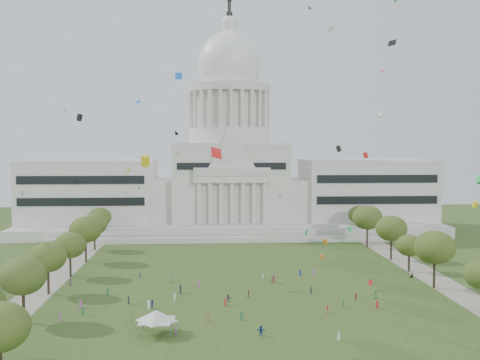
{
  "coord_description": "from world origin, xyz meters",
  "views": [
    {
      "loc": [
        -9.37,
        -109.91,
        33.65
      ],
      "look_at": [
        0.0,
        45.0,
        24.0
      ],
      "focal_mm": 42.0,
      "sensor_mm": 36.0,
      "label": 1
    }
  ],
  "objects": [
    {
      "name": "row_tree_r_4",
      "position": [
        44.76,
        50.04,
        9.29
      ],
      "size": [
        9.19,
        9.19,
        13.06
      ],
      "color": "black",
      "rests_on": "ground"
    },
    {
      "name": "event_tent",
      "position": [
        -18.27,
        -11.14,
        3.43
      ],
      "size": [
        8.93,
        8.93,
        4.43
      ],
      "color": "#4C4C4C",
      "rests_on": "ground"
    },
    {
      "name": "person_6",
      "position": [
        13.4,
        -16.24,
        0.78
      ],
      "size": [
        0.73,
        0.89,
        1.57
      ],
      "primitive_type": "imported",
      "rotation": [
        0.0,
        0.0,
        1.92
      ],
      "color": "silver",
      "rests_on": "ground"
    },
    {
      "name": "person_10",
      "position": [
        14.23,
        13.89,
        0.84
      ],
      "size": [
        0.85,
        1.11,
        1.68
      ],
      "primitive_type": "imported",
      "rotation": [
        0.0,
        0.0,
        1.93
      ],
      "color": "#4C4C51",
      "rests_on": "ground"
    },
    {
      "name": "person_4",
      "position": [
        -0.15,
        11.6,
        0.94
      ],
      "size": [
        0.73,
        1.17,
        1.89
      ],
      "primitive_type": "imported",
      "rotation": [
        0.0,
        0.0,
        4.83
      ],
      "color": "olive",
      "rests_on": "ground"
    },
    {
      "name": "path_right",
      "position": [
        48.0,
        30.0,
        0.02
      ],
      "size": [
        8.0,
        160.0,
        0.04
      ],
      "primitive_type": "cube",
      "color": "gray",
      "rests_on": "ground"
    },
    {
      "name": "person_8",
      "position": [
        -20.68,
        5.44,
        0.83
      ],
      "size": [
        0.95,
        0.88,
        1.67
      ],
      "primitive_type": "imported",
      "rotation": [
        0.0,
        0.0,
        2.51
      ],
      "color": "navy",
      "rests_on": "ground"
    },
    {
      "name": "row_tree_l_6",
      "position": [
        -46.87,
        89.14,
        8.27
      ],
      "size": [
        8.19,
        8.19,
        11.64
      ],
      "color": "black",
      "rests_on": "ground"
    },
    {
      "name": "row_tree_r_5",
      "position": [
        43.49,
        70.19,
        9.93
      ],
      "size": [
        9.82,
        9.82,
        13.96
      ],
      "color": "black",
      "rests_on": "ground"
    },
    {
      "name": "row_tree_l_4",
      "position": [
        -44.08,
        52.42,
        9.39
      ],
      "size": [
        9.29,
        9.29,
        13.21
      ],
      "color": "black",
      "rests_on": "ground"
    },
    {
      "name": "capitol",
      "position": [
        0.0,
        113.59,
        22.3
      ],
      "size": [
        160.0,
        64.5,
        91.3
      ],
      "color": "#B7B6AC",
      "rests_on": "ground"
    },
    {
      "name": "row_tree_l_5",
      "position": [
        -45.22,
        71.01,
        8.42
      ],
      "size": [
        8.33,
        8.33,
        11.85
      ],
      "color": "black",
      "rests_on": "ground"
    },
    {
      "name": "row_tree_r_6",
      "position": [
        45.96,
        88.13,
        8.51
      ],
      "size": [
        8.42,
        8.42,
        11.97
      ],
      "color": "black",
      "rests_on": "ground"
    },
    {
      "name": "distant_crowd",
      "position": [
        -13.96,
        14.16,
        0.86
      ],
      "size": [
        68.27,
        37.26,
        1.95
      ],
      "color": "#994C8C",
      "rests_on": "ground"
    },
    {
      "name": "row_tree_l_1",
      "position": [
        -44.07,
        -2.96,
        8.95
      ],
      "size": [
        8.86,
        8.86,
        12.59
      ],
      "color": "black",
      "rests_on": "ground"
    },
    {
      "name": "person_0",
      "position": [
        27.69,
        9.41,
        0.89
      ],
      "size": [
        1.04,
        0.94,
        1.78
      ],
      "primitive_type": "imported",
      "rotation": [
        0.0,
        0.0,
        5.73
      ],
      "color": "#33723F",
      "rests_on": "ground"
    },
    {
      "name": "row_tree_l_2",
      "position": [
        -45.04,
        17.3,
        8.51
      ],
      "size": [
        8.42,
        8.42,
        11.97
      ],
      "color": "black",
      "rests_on": "ground"
    },
    {
      "name": "row_tree_r_3",
      "position": [
        44.4,
        34.48,
        7.08
      ],
      "size": [
        7.01,
        7.01,
        9.98
      ],
      "color": "black",
      "rests_on": "ground"
    },
    {
      "name": "ground",
      "position": [
        0.0,
        0.0,
        0.0
      ],
      "size": [
        400.0,
        400.0,
        0.0
      ],
      "primitive_type": "plane",
      "color": "#32481D",
      "rests_on": "ground"
    },
    {
      "name": "row_tree_l_3",
      "position": [
        -44.09,
        33.92,
        8.21
      ],
      "size": [
        8.12,
        8.12,
        11.55
      ],
      "color": "black",
      "rests_on": "ground"
    },
    {
      "name": "person_7",
      "position": [
        -14.88,
        -11.84,
        0.83
      ],
      "size": [
        0.7,
        0.75,
        1.67
      ],
      "primitive_type": "imported",
      "rotation": [
        0.0,
        0.0,
        4.17
      ],
      "color": "#994C8C",
      "rests_on": "ground"
    },
    {
      "name": "row_tree_r_2",
      "position": [
        44.17,
        17.44,
        9.66
      ],
      "size": [
        9.55,
        9.55,
        13.58
      ],
      "color": "black",
      "rests_on": "ground"
    },
    {
      "name": "kite_swarm",
      "position": [
        2.31,
        9.37,
        31.32
      ],
      "size": [
        87.69,
        95.41,
        60.34
      ],
      "color": "#E54C8C",
      "rests_on": "ground"
    },
    {
      "name": "person_11",
      "position": [
        0.18,
        -13.2,
        0.93
      ],
      "size": [
        1.78,
        0.86,
        1.86
      ],
      "primitive_type": "imported",
      "rotation": [
        0.0,
        0.0,
        3.04
      ],
      "color": "navy",
      "rests_on": "ground"
    },
    {
      "name": "person_5",
      "position": [
        -4.76,
        8.84,
        0.82
      ],
      "size": [
        1.51,
        1.48,
        1.64
      ],
      "primitive_type": "imported",
      "rotation": [
        0.0,
        0.0,
        2.38
      ],
      "color": "#4C4C51",
      "rests_on": "ground"
    },
    {
      "name": "person_2",
      "position": [
        23.18,
        8.62,
        0.76
      ],
      "size": [
        0.87,
        0.74,
        1.53
      ],
      "primitive_type": "imported",
      "rotation": [
        0.0,
        0.0,
        0.47
      ],
      "color": "#B21E1E",
      "rests_on": "ground"
    },
    {
      "name": "person_9",
      "position": [
        19.02,
        3.19,
        0.88
      ],
      "size": [
        1.23,
        1.22,
        1.77
      ],
      "primitive_type": "imported",
      "rotation": [
        0.0,
        0.0,
        0.77
      ],
      "color": "#33723F",
      "rests_on": "ground"
    },
    {
      "name": "person_3",
      "position": [
        14.72,
        -1.02,
        0.79
      ],
      "size": [
        0.6,
        1.06,
        1.58
      ],
      "primitive_type": "imported",
      "rotation": [
        0.0,
        0.0,
        4.79
      ],
      "color": "#B21E1E",
      "rests_on": "ground"
    },
    {
      "name": "path_left",
      "position": [
        -48.0,
        30.0,
        0.02
      ],
      "size": [
        8.0,
        160.0,
        0.04
      ],
      "primitive_type": "cube",
      "color": "gray",
      "rests_on": "ground"
    }
  ]
}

